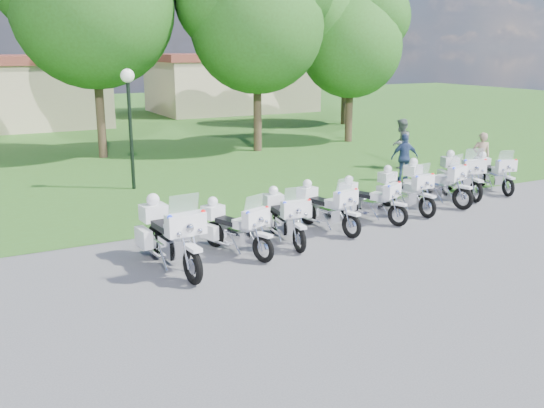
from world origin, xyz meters
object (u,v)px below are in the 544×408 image
motorcycle_4 (369,199)px  bystander_c (405,158)px  motorcycle_3 (325,206)px  bystander_a (481,157)px  motorcycle_2 (284,216)px  bystander_b (401,144)px  motorcycle_7 (461,174)px  motorcycle_5 (404,189)px  motorcycle_0 (169,234)px  lamp_post (129,98)px  motorcycle_6 (434,182)px  motorcycle_1 (234,227)px  motorcycle_8 (493,172)px

motorcycle_4 → bystander_c: (4.12, 3.51, 0.23)m
motorcycle_3 → bystander_a: (8.08, 2.54, 0.22)m
motorcycle_2 → bystander_b: size_ratio=1.16×
motorcycle_2 → motorcycle_7: (7.23, 1.56, 0.05)m
motorcycle_5 → bystander_c: 4.10m
motorcycle_0 → motorcycle_3: 4.48m
motorcycle_5 → bystander_c: size_ratio=1.34×
motorcycle_5 → lamp_post: size_ratio=0.57×
motorcycle_5 → motorcycle_6: size_ratio=0.96×
motorcycle_1 → motorcycle_3: bearing=171.9°
motorcycle_7 → motorcycle_3: bearing=28.3°
motorcycle_0 → bystander_b: 13.09m
motorcycle_3 → motorcycle_8: size_ratio=1.04×
bystander_b → motorcycle_2: bearing=1.2°
lamp_post → motorcycle_1: bearing=-87.9°
motorcycle_2 → motorcycle_1: bearing=16.1°
lamp_post → bystander_b: bearing=-7.2°
motorcycle_6 → motorcycle_7: size_ratio=0.98×
motorcycle_6 → bystander_c: bystander_c is taller
motorcycle_5 → bystander_b: bystander_b is taller
motorcycle_5 → motorcycle_7: size_ratio=0.95×
lamp_post → bystander_b: 10.39m
bystander_a → motorcycle_2: bearing=47.3°
motorcycle_3 → motorcycle_6: bearing=178.2°
motorcycle_3 → bystander_a: size_ratio=1.29×
lamp_post → motorcycle_8: bearing=-28.7°
motorcycle_7 → motorcycle_4: bearing=30.0°
motorcycle_8 → bystander_c: (-1.62, 2.48, 0.23)m
motorcycle_5 → bystander_a: bystander_a is taller
motorcycle_2 → motorcycle_6: size_ratio=0.97×
bystander_c → bystander_b: bearing=-107.9°
motorcycle_1 → lamp_post: bearing=-107.6°
motorcycle_7 → bystander_a: 2.59m
motorcycle_0 → lamp_post: (1.31, 7.68, 2.22)m
motorcycle_3 → lamp_post: size_ratio=0.56×
motorcycle_2 → bystander_a: bystander_a is taller
motorcycle_6 → motorcycle_8: size_ratio=1.10×
lamp_post → bystander_b: lamp_post is taller
motorcycle_3 → motorcycle_6: size_ratio=0.95×
motorcycle_5 → lamp_post: 9.09m
motorcycle_0 → bystander_b: size_ratio=1.39×
bystander_a → bystander_c: bystander_a is taller
motorcycle_8 → motorcycle_2: bearing=24.8°
motorcycle_2 → motorcycle_3: (1.39, 0.33, -0.01)m
motorcycle_5 → bystander_a: 5.46m
motorcycle_4 → bystander_a: 6.99m
motorcycle_4 → bystander_c: bearing=-163.0°
motorcycle_1 → motorcycle_2: 1.45m
motorcycle_0 → motorcycle_4: bearing=-175.6°
bystander_a → motorcycle_1: bearing=46.4°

